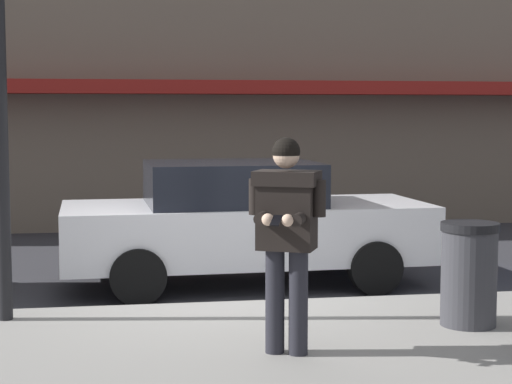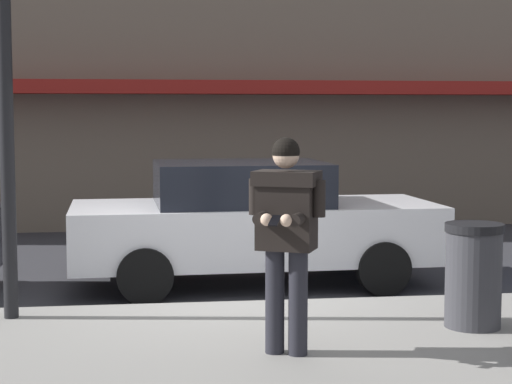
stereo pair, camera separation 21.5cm
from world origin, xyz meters
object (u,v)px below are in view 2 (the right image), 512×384
Objects in this scene: parked_sedan_mid at (251,222)px; street_lamp_post at (3,8)px; trash_bin at (473,275)px; man_texting_on_phone at (286,222)px.

parked_sedan_mid is 0.93× the size of street_lamp_post.
parked_sedan_mid reaches higher than trash_bin.
parked_sedan_mid is at bearing 87.36° from man_texting_on_phone.
parked_sedan_mid is at bearing 37.12° from street_lamp_post.
trash_bin is at bearing -12.18° from street_lamp_post.
trash_bin is (1.72, -2.93, -0.16)m from parked_sedan_mid.
man_texting_on_phone reaches higher than trash_bin.
street_lamp_post is at bearing -142.88° from parked_sedan_mid.
parked_sedan_mid is 4.66× the size of trash_bin.
man_texting_on_phone is 1.84× the size of trash_bin.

